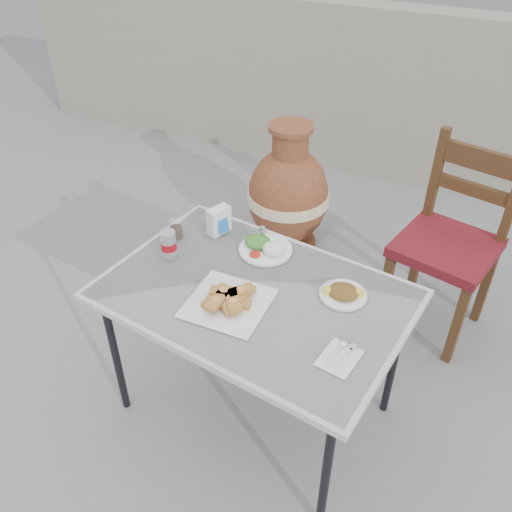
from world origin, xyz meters
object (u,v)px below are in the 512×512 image
at_px(cafe_table, 254,301).
at_px(chair, 451,240).
at_px(cola_glass, 176,230).
at_px(terracotta_urn, 288,197).
at_px(condiment_caddy, 260,237).
at_px(pide_plate, 228,298).
at_px(napkin_holder, 219,221).
at_px(salad_chopped_plate, 343,293).
at_px(salad_rice_plate, 265,247).
at_px(soda_can, 169,244).

bearing_deg(cafe_table, chair, 56.62).
relative_size(cola_glass, terracotta_urn, 0.10).
bearing_deg(chair, condiment_caddy, -126.05).
xyz_separation_m(pide_plate, chair, (0.67, 1.03, -0.20)).
xyz_separation_m(cafe_table, pide_plate, (-0.06, -0.10, 0.08)).
height_order(pide_plate, napkin_holder, napkin_holder).
bearing_deg(pide_plate, salad_chopped_plate, 30.45).
height_order(condiment_caddy, terracotta_urn, terracotta_urn).
bearing_deg(salad_rice_plate, salad_chopped_plate, -19.46).
height_order(soda_can, terracotta_urn, terracotta_urn).
xyz_separation_m(cafe_table, soda_can, (-0.41, 0.06, 0.11)).
height_order(cafe_table, pide_plate, pide_plate).
xyz_separation_m(salad_chopped_plate, cola_glass, (-0.77, 0.07, 0.02)).
relative_size(cafe_table, salad_rice_plate, 5.51).
relative_size(pide_plate, condiment_caddy, 3.09).
distance_m(cola_glass, terracotta_urn, 1.04).
relative_size(salad_rice_plate, napkin_holder, 1.85).
relative_size(soda_can, cola_glass, 1.40).
distance_m(salad_rice_plate, napkin_holder, 0.24).
xyz_separation_m(pide_plate, terracotta_urn, (-0.27, 1.26, -0.33)).
relative_size(napkin_holder, terracotta_urn, 0.14).
distance_m(salad_chopped_plate, condiment_caddy, 0.47).
xyz_separation_m(pide_plate, napkin_holder, (-0.25, 0.39, 0.03)).
xyz_separation_m(salad_chopped_plate, terracotta_urn, (-0.64, 1.05, -0.32)).
bearing_deg(chair, napkin_holder, -131.75).
relative_size(salad_chopped_plate, chair, 0.18).
bearing_deg(salad_chopped_plate, terracotta_urn, 121.50).
bearing_deg(terracotta_urn, pide_plate, -77.92).
bearing_deg(soda_can, pide_plate, -23.87).
distance_m(napkin_holder, chair, 1.14).
distance_m(cafe_table, pide_plate, 0.14).
bearing_deg(soda_can, cafe_table, -7.65).
bearing_deg(terracotta_urn, salad_chopped_plate, -58.50).
height_order(salad_rice_plate, cola_glass, cola_glass).
height_order(cafe_table, salad_chopped_plate, salad_chopped_plate).
bearing_deg(pide_plate, salad_rice_plate, 91.71).
relative_size(cola_glass, napkin_holder, 0.69).
height_order(salad_rice_plate, soda_can, soda_can).
distance_m(pide_plate, terracotta_urn, 1.33).
height_order(pide_plate, terracotta_urn, terracotta_urn).
bearing_deg(napkin_holder, condiment_caddy, 26.01).
height_order(soda_can, napkin_holder, napkin_holder).
height_order(pide_plate, salad_chopped_plate, pide_plate).
relative_size(salad_rice_plate, salad_chopped_plate, 1.25).
relative_size(cafe_table, napkin_holder, 10.16).
xyz_separation_m(salad_rice_plate, napkin_holder, (-0.24, 0.04, 0.04)).
bearing_deg(napkin_holder, pide_plate, -36.32).
height_order(pide_plate, cola_glass, cola_glass).
distance_m(cola_glass, condiment_caddy, 0.36).
bearing_deg(pide_plate, cafe_table, 59.03).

